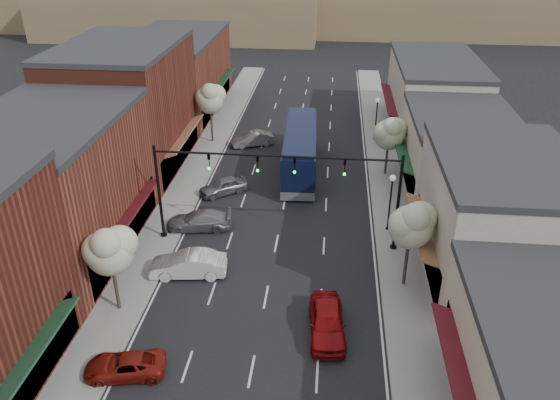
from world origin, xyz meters
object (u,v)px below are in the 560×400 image
(lamp_post_near, at_px, (391,194))
(lamp_post_far, at_px, (377,112))
(tree_right_near, at_px, (412,224))
(tree_left_near, at_px, (110,249))
(parked_car_d, at_px, (223,186))
(parked_car_a, at_px, (125,366))
(tree_right_far, at_px, (390,132))
(red_hatchback, at_px, (327,321))
(coach_bus, at_px, (300,150))
(parked_car_b, at_px, (188,264))
(parked_car_e, at_px, (253,139))
(signal_mast_left, at_px, (192,180))
(tree_left_far, at_px, (210,98))
(parked_car_c, at_px, (199,221))
(signal_mast_right, at_px, (362,188))

(lamp_post_near, bearing_deg, lamp_post_far, 90.00)
(tree_right_near, height_order, lamp_post_near, tree_right_near)
(tree_left_near, relative_size, parked_car_d, 1.43)
(lamp_post_near, distance_m, parked_car_a, 20.88)
(tree_right_far, distance_m, red_hatchback, 21.49)
(coach_bus, bearing_deg, parked_car_b, -111.92)
(tree_left_near, distance_m, parked_car_e, 26.15)
(signal_mast_left, bearing_deg, tree_left_near, -108.10)
(parked_car_e, bearing_deg, lamp_post_near, 15.57)
(coach_bus, height_order, parked_car_a, coach_bus)
(red_hatchback, bearing_deg, tree_left_far, 109.80)
(lamp_post_far, relative_size, parked_car_d, 1.12)
(tree_left_far, xyz_separation_m, lamp_post_far, (16.05, 2.06, -1.60))
(lamp_post_near, xyz_separation_m, parked_car_c, (-13.59, -1.09, -2.32))
(tree_left_near, height_order, parked_car_c, tree_left_near)
(signal_mast_left, height_order, tree_right_near, signal_mast_left)
(tree_right_near, height_order, parked_car_c, tree_right_near)
(tree_right_near, relative_size, lamp_post_far, 1.34)
(signal_mast_left, bearing_deg, tree_right_near, -16.19)
(tree_left_near, bearing_deg, red_hatchback, -3.52)
(parked_car_a, xyz_separation_m, parked_car_d, (1.11, 19.89, 0.12))
(lamp_post_far, distance_m, parked_car_c, 23.14)
(tree_right_near, relative_size, parked_car_b, 1.24)
(lamp_post_near, bearing_deg, tree_left_near, -146.67)
(signal_mast_left, bearing_deg, signal_mast_right, 0.00)
(tree_right_near, xyz_separation_m, parked_car_b, (-13.48, -0.19, -3.66))
(lamp_post_far, bearing_deg, coach_bus, -132.03)
(signal_mast_right, bearing_deg, signal_mast_left, 180.00)
(parked_car_b, height_order, parked_car_e, parked_car_b)
(parked_car_a, bearing_deg, parked_car_d, 166.35)
(tree_right_near, height_order, parked_car_e, tree_right_near)
(tree_left_near, xyz_separation_m, parked_car_a, (2.05, -4.74, -3.66))
(tree_right_near, relative_size, tree_left_near, 1.05)
(lamp_post_near, height_order, lamp_post_far, same)
(signal_mast_left, height_order, parked_car_a, signal_mast_left)
(signal_mast_right, relative_size, lamp_post_near, 1.85)
(parked_car_e, bearing_deg, tree_right_near, 7.13)
(parked_car_b, bearing_deg, signal_mast_right, 104.49)
(signal_mast_left, height_order, lamp_post_near, signal_mast_left)
(signal_mast_right, height_order, parked_car_e, signal_mast_right)
(signal_mast_left, xyz_separation_m, red_hatchback, (9.31, -8.79, -3.82))
(red_hatchback, distance_m, parked_car_d, 18.15)
(signal_mast_left, relative_size, parked_car_e, 1.98)
(signal_mast_left, xyz_separation_m, tree_right_far, (13.97, 11.95, -0.63))
(tree_left_far, distance_m, red_hatchback, 29.53)
(coach_bus, xyz_separation_m, parked_car_a, (-7.00, -25.03, -1.42))
(tree_left_near, relative_size, lamp_post_far, 1.28)
(signal_mast_right, height_order, coach_bus, signal_mast_right)
(tree_left_far, xyz_separation_m, parked_car_b, (3.12, -22.19, -3.81))
(signal_mast_right, bearing_deg, tree_left_far, 127.71)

